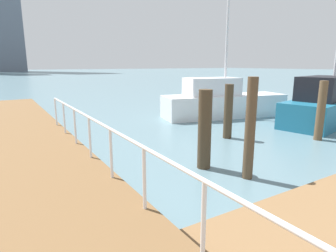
% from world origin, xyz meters
% --- Properties ---
extents(ground_plane, '(300.00, 300.00, 0.00)m').
position_xyz_m(ground_plane, '(0.00, 20.00, 0.00)').
color(ground_plane, slate).
extents(dock_piling_0, '(0.25, 0.25, 2.46)m').
position_xyz_m(dock_piling_0, '(-0.00, 13.07, 1.23)').
color(dock_piling_0, brown).
rests_on(dock_piling_0, ground_plane).
extents(dock_piling_1, '(0.36, 0.36, 2.10)m').
position_xyz_m(dock_piling_1, '(-0.47, 14.19, 1.05)').
color(dock_piling_1, '#473826').
rests_on(dock_piling_1, ground_plane).
extents(dock_piling_2, '(0.32, 0.32, 2.03)m').
position_xyz_m(dock_piling_2, '(2.26, 16.21, 1.01)').
color(dock_piling_2, '#473826').
rests_on(dock_piling_2, ground_plane).
extents(dock_piling_3, '(0.29, 0.29, 2.16)m').
position_xyz_m(dock_piling_3, '(4.93, 14.27, 1.08)').
color(dock_piling_3, brown).
rests_on(dock_piling_3, ground_plane).
extents(moored_boat_1, '(7.63, 3.49, 7.03)m').
position_xyz_m(moored_boat_1, '(8.54, 16.00, 0.83)').
color(moored_boat_1, '#1E6B8C').
rests_on(moored_boat_1, ground_plane).
extents(moored_boat_4, '(6.78, 3.29, 7.04)m').
position_xyz_m(moored_boat_4, '(5.07, 19.72, 0.80)').
color(moored_boat_4, white).
rests_on(moored_boat_4, ground_plane).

